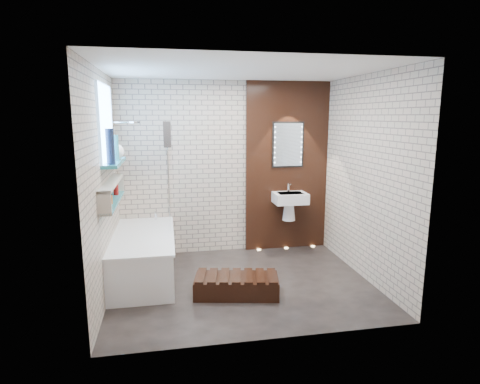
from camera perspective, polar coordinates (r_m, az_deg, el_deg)
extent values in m
plane|color=black|center=(5.14, 0.31, -13.02)|extent=(3.20, 3.20, 0.00)
cube|color=#BFA898|center=(6.03, -2.00, 3.43)|extent=(3.20, 0.04, 2.60)
cube|color=#BFA898|center=(3.52, 4.33, -1.98)|extent=(3.20, 0.04, 2.60)
cube|color=#BFA898|center=(4.73, -19.06, 0.78)|extent=(0.04, 2.60, 2.60)
cube|color=#BFA898|center=(5.30, 17.59, 1.89)|extent=(0.04, 2.60, 2.60)
plane|color=white|center=(4.73, 0.35, 17.18)|extent=(3.20, 3.20, 0.00)
cube|color=black|center=(6.21, 6.75, 3.58)|extent=(1.30, 0.06, 2.60)
cube|color=#7FADE0|center=(5.01, -18.81, 9.38)|extent=(0.03, 1.00, 0.90)
cube|color=teal|center=(5.03, -17.64, 4.08)|extent=(0.18, 1.00, 0.04)
cube|color=teal|center=(4.91, -17.85, -1.36)|extent=(0.14, 1.30, 0.03)
cube|color=#B2A899|center=(4.87, -18.01, 1.29)|extent=(0.14, 1.30, 0.03)
cube|color=#B2A899|center=(4.27, -18.98, -1.63)|extent=(0.14, 0.03, 0.26)
cube|color=#B2A899|center=(5.51, -17.12, 1.19)|extent=(0.14, 0.03, 0.26)
cube|color=white|center=(5.39, -13.69, -9.04)|extent=(0.75, 1.70, 0.55)
cube|color=white|center=(5.30, -13.84, -6.08)|extent=(0.79, 1.74, 0.03)
cylinder|color=silver|center=(5.97, -12.06, -3.33)|extent=(0.04, 0.04, 0.12)
cube|color=white|center=(5.56, -10.27, 2.42)|extent=(0.01, 0.78, 1.40)
cube|color=black|center=(5.28, -10.46, 8.19)|extent=(0.10, 0.25, 0.33)
cylinder|color=silver|center=(5.58, -15.01, 9.68)|extent=(0.18, 0.18, 0.02)
cube|color=white|center=(6.09, 7.24, -0.88)|extent=(0.50, 0.36, 0.16)
cone|color=white|center=(6.18, 7.05, -2.78)|extent=(0.20, 0.20, 0.28)
cylinder|color=silver|center=(6.15, 6.99, 0.68)|extent=(0.03, 0.03, 0.14)
cube|color=black|center=(6.14, 6.92, 6.78)|extent=(0.50, 0.02, 0.70)
cube|color=silver|center=(6.13, 6.95, 6.77)|extent=(0.45, 0.01, 0.65)
cube|color=black|center=(4.80, -0.51, -13.37)|extent=(1.04, 0.61, 0.22)
cylinder|color=maroon|center=(5.23, -17.44, 0.43)|extent=(0.06, 0.06, 0.16)
cylinder|color=#9D4F18|center=(4.61, -18.34, -1.31)|extent=(0.05, 0.05, 0.10)
cylinder|color=#9D4F18|center=(4.72, -18.17, -1.05)|extent=(0.05, 0.05, 0.10)
cylinder|color=maroon|center=(4.54, -18.46, -1.40)|extent=(0.05, 0.05, 0.12)
cylinder|color=#121B32|center=(4.66, -18.20, 6.25)|extent=(0.09, 0.09, 0.40)
sphere|color=white|center=(5.16, -17.42, 5.56)|extent=(0.19, 0.19, 0.19)
cylinder|color=teal|center=(5.03, -17.62, 6.09)|extent=(0.10, 0.10, 0.31)
cylinder|color=#FFD899|center=(6.33, 2.74, -8.29)|extent=(0.06, 0.06, 0.01)
cylinder|color=#FFD899|center=(6.44, 6.68, -8.01)|extent=(0.06, 0.06, 0.01)
cylinder|color=#FFD899|center=(6.58, 10.46, -7.70)|extent=(0.06, 0.06, 0.01)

